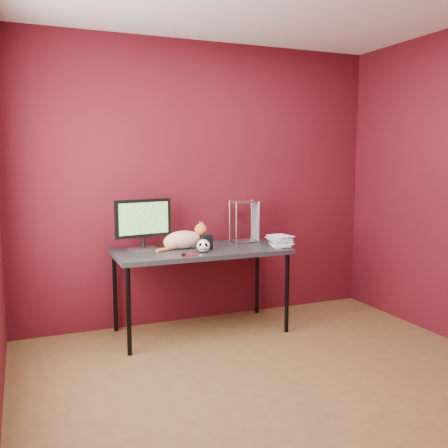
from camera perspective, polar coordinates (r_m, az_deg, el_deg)
name	(u,v)px	position (r m, az deg, el deg)	size (l,w,h in m)	color
room	(297,173)	(3.11, 8.38, 5.83)	(3.52, 3.52, 2.61)	brown
desk	(200,254)	(4.37, -2.70, -3.49)	(1.50, 0.70, 0.75)	black
monitor	(143,222)	(4.33, -9.21, 0.26)	(0.50, 0.20, 0.44)	#B5B4BA
cat	(183,239)	(4.37, -4.66, -1.77)	(0.49, 0.21, 0.23)	#DC5E2E
skull_mug	(203,246)	(4.18, -2.38, -2.50)	(0.11, 0.12, 0.11)	silver
speaker	(206,243)	(4.33, -2.04, -2.13)	(0.11, 0.11, 0.13)	black
book_stack	(272,186)	(4.44, 5.53, 4.36)	(0.21, 0.25, 1.09)	beige
wire_rack	(244,221)	(4.71, 2.32, 0.31)	(0.24, 0.20, 0.39)	#B5B4BA
pocket_knife	(191,255)	(4.04, -3.77, -3.57)	(0.09, 0.02, 0.02)	maroon
black_gadget	(184,255)	(4.05, -4.57, -3.52)	(0.04, 0.03, 0.02)	black
washer	(202,255)	(4.07, -2.57, -3.58)	(0.04, 0.04, 0.00)	#B5B4BA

